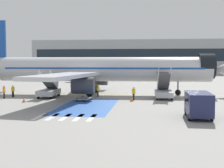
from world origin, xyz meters
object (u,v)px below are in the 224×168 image
Objects in this scene: fuel_tanker at (88,75)px; terminal_building at (162,57)px; ground_crew_3 at (134,92)px; traffic_cone_0 at (24,100)px; ground_crew_1 at (13,90)px; traffic_cone_2 at (132,99)px; service_van_1 at (198,103)px; baggage_cart at (84,99)px; airliner at (98,69)px; boarding_stairs_aft at (49,90)px; ground_crew_0 at (4,91)px; ground_crew_2 at (98,90)px; boarding_stairs_forward at (164,91)px.

fuel_tanker is 57.32m from terminal_building.
ground_crew_3 is 13.76m from traffic_cone_0.
ground_crew_1 is 88.78m from terminal_building.
service_van_1 is at bearing -58.97° from traffic_cone_2.
traffic_cone_2 is at bearing 121.51° from ground_crew_3.
airliner is at bearing -87.63° from baggage_cart.
service_van_1 reaches higher than traffic_cone_2.
terminal_building is (23.82, 85.33, 5.73)m from ground_crew_1.
airliner reaches higher than boarding_stairs_aft.
ground_crew_0 is at bearing 142.85° from traffic_cone_0.
ground_crew_3 is (11.83, -1.65, 0.01)m from boarding_stairs_aft.
baggage_cart is 89.00m from terminal_building.
ground_crew_1 is at bearing -18.83° from ground_crew_0.
ground_crew_0 is at bearing -105.51° from terminal_building.
traffic_cone_2 is at bearing -58.10° from service_van_1.
terminal_building is (18.79, 84.94, 5.72)m from boarding_stairs_aft.
fuel_tanker is at bearing 109.94° from traffic_cone_2.
fuel_tanker is at bearing -109.98° from terminal_building.
terminal_building is at bearing 14.77° from ground_crew_1.
traffic_cone_0 is at bearing -39.25° from airliner.
ground_crew_0 reaches higher than traffic_cone_2.
airliner is 4.03m from ground_crew_2.
boarding_stairs_forward is 11.28× the size of traffic_cone_0.
terminal_building is (13.18, 87.79, 6.44)m from baggage_cart.
traffic_cone_0 is 13.30m from traffic_cone_2.
baggage_cart is at bearing 179.95° from traffic_cone_2.
boarding_stairs_forward is 4.38m from ground_crew_3.
airliner is 77.70× the size of traffic_cone_2.
ground_crew_1 is (-4.31, -31.66, -0.81)m from fuel_tanker.
boarding_stairs_forward is 3.08× the size of ground_crew_3.
traffic_cone_2 is (16.69, -2.46, -0.70)m from ground_crew_1.
service_van_1 reaches higher than ground_crew_2.
airliner reaches higher than ground_crew_2.
baggage_cart is 1.57× the size of ground_crew_0.
baggage_cart is 5.92× the size of traffic_cone_0.
fuel_tanker reaches higher than traffic_cone_0.
ground_crew_2 is (12.04, 3.87, -0.01)m from ground_crew_0.
fuel_tanker is at bearing -72.24° from baggage_cart.
boarding_stairs_aft is 22.68m from service_van_1.
traffic_cone_2 is at bearing -68.02° from ground_crew_1.
fuel_tanker reaches higher than service_van_1.
traffic_cone_0 is (-7.03, -2.46, -0.02)m from baggage_cart.
fuel_tanker is 3.38× the size of baggage_cart.
boarding_stairs_forward is 0.56× the size of fuel_tanker.
terminal_building is (6.97, 86.59, 5.71)m from ground_crew_3.
boarding_stairs_forward is at bearing 18.27° from traffic_cone_0.
ground_crew_3 is at bearing 41.02° from airliner.
ground_crew_0 is at bearing 127.15° from ground_crew_2.
ground_crew_1 is 3.59× the size of traffic_cone_0.
ground_crew_0 is at bearing 41.72° from ground_crew_3.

